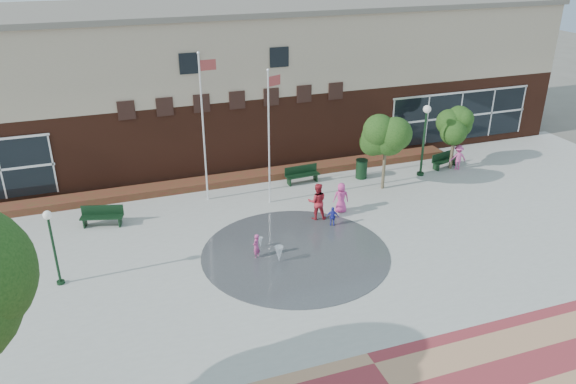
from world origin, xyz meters
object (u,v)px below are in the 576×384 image
object	(u,v)px
flagpole_left	(204,121)
child_splash	(256,246)
flagpole_right	(269,131)
trash_can	(361,169)
bench_left	(102,220)

from	to	relation	value
flagpole_left	child_splash	world-z (taller)	flagpole_left
flagpole_right	trash_can	world-z (taller)	flagpole_right
trash_can	child_splash	xyz separation A→B (m)	(-8.33, -6.48, -0.00)
flagpole_left	flagpole_right	bearing A→B (deg)	-29.87
flagpole_left	child_splash	xyz separation A→B (m)	(0.70, -6.63, -3.81)
bench_left	flagpole_left	bearing A→B (deg)	28.57
bench_left	trash_can	world-z (taller)	trash_can
flagpole_left	trash_can	xyz separation A→B (m)	(9.03, -0.14, -3.80)
trash_can	child_splash	bearing A→B (deg)	-142.09
flagpole_left	flagpole_right	distance (m)	3.38
bench_left	child_splash	bearing A→B (deg)	-25.13
bench_left	child_splash	distance (m)	8.21
flagpole_right	trash_can	bearing A→B (deg)	-11.61
bench_left	flagpole_right	bearing A→B (deg)	14.32
trash_can	child_splash	distance (m)	10.55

